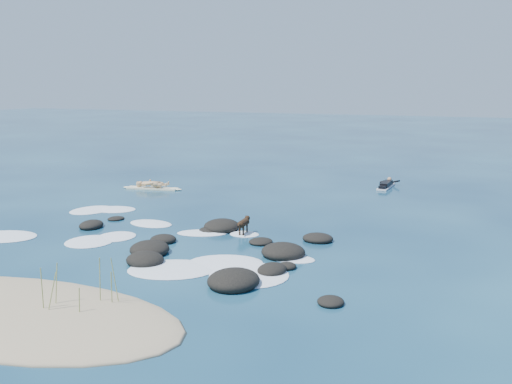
% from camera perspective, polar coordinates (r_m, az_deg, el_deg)
% --- Properties ---
extents(ground, '(160.00, 160.00, 0.00)m').
position_cam_1_polar(ground, '(21.36, -7.54, -4.00)').
color(ground, '#0A2642').
rests_on(ground, ground).
extents(sand_dune, '(9.00, 4.40, 0.60)m').
position_cam_1_polar(sand_dune, '(15.08, -22.98, -11.22)').
color(sand_dune, '#9E8966').
rests_on(sand_dune, ground).
extents(dune_grass, '(3.86, 1.27, 1.19)m').
position_cam_1_polar(dune_grass, '(14.60, -19.13, -8.98)').
color(dune_grass, '#909B4B').
rests_on(dune_grass, ground).
extents(reef_rocks, '(14.68, 7.10, 0.58)m').
position_cam_1_polar(reef_rocks, '(18.76, -5.63, -5.69)').
color(reef_rocks, black).
rests_on(reef_rocks, ground).
extents(breaking_foam, '(12.55, 8.47, 0.12)m').
position_cam_1_polar(breaking_foam, '(20.11, -10.56, -5.01)').
color(breaking_foam, white).
rests_on(breaking_foam, ground).
extents(standing_surfer_rig, '(3.24, 0.96, 1.84)m').
position_cam_1_polar(standing_surfer_rig, '(29.96, -10.37, 1.64)').
color(standing_surfer_rig, '#FCF7CA').
rests_on(standing_surfer_rig, ground).
extents(paddling_surfer_rig, '(1.11, 2.49, 0.43)m').
position_cam_1_polar(paddling_surfer_rig, '(30.85, 12.90, 0.71)').
color(paddling_surfer_rig, silver).
rests_on(paddling_surfer_rig, ground).
extents(dog, '(0.28, 1.07, 0.68)m').
position_cam_1_polar(dog, '(20.69, -1.22, -3.11)').
color(dog, black).
rests_on(dog, ground).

